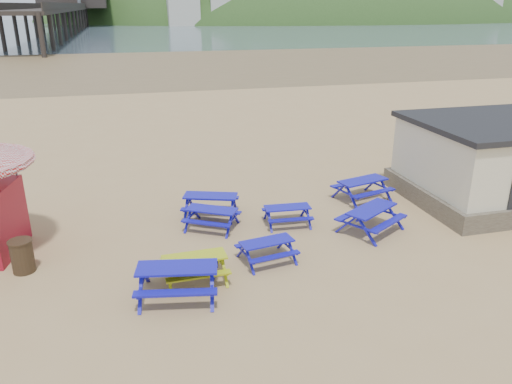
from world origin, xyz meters
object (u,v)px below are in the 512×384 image
object	(u,v)px
picnic_table_blue_a	(287,215)
amenity_block	(507,160)
litter_bin	(22,256)
picnic_table_yellow	(195,268)
picnic_table_blue_b	(212,218)

from	to	relation	value
picnic_table_blue_a	amenity_block	world-z (taller)	amenity_block
amenity_block	litter_bin	bearing A→B (deg)	-175.06
picnic_table_yellow	litter_bin	size ratio (longest dim) A/B	1.83
picnic_table_blue_a	picnic_table_yellow	xyz separation A→B (m)	(-3.63, -2.93, 0.04)
picnic_table_blue_a	picnic_table_blue_b	size ratio (longest dim) A/B	0.76
picnic_table_yellow	litter_bin	bearing A→B (deg)	157.70
picnic_table_blue_b	litter_bin	xyz separation A→B (m)	(-5.72, -1.56, 0.14)
amenity_block	picnic_table_blue_b	bearing A→B (deg)	179.67
picnic_table_blue_b	amenity_block	size ratio (longest dim) A/B	0.29
picnic_table_yellow	amenity_block	size ratio (longest dim) A/B	0.24
picnic_table_blue_a	litter_bin	world-z (taller)	litter_bin
picnic_table_yellow	amenity_block	distance (m)	13.06
picnic_table_blue_b	litter_bin	bearing A→B (deg)	-134.08
picnic_table_yellow	picnic_table_blue_a	bearing A→B (deg)	36.68
picnic_table_blue_a	picnic_table_blue_b	bearing A→B (deg)	176.32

